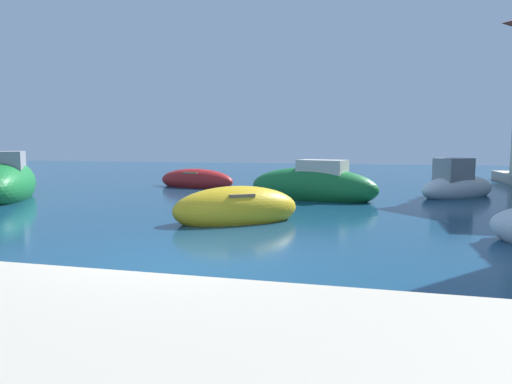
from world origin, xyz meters
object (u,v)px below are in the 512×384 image
Objects in this scene: moored_boat_3 at (4,182)px; moored_boat_2 at (196,180)px; moored_boat_0 at (236,209)px; moored_boat_5 at (313,186)px; moored_boat_4 at (457,186)px.

moored_boat_2 is at bearing -78.83° from moored_boat_3.
moored_boat_3 is at bearing -50.54° from moored_boat_0.
moored_boat_3 is 1.12× the size of moored_boat_5.
moored_boat_4 is (11.27, -1.32, 0.12)m from moored_boat_2.
moored_boat_4 is at bearing 7.22° from moored_boat_2.
moored_boat_2 is 6.73m from moored_boat_5.
moored_boat_2 is 7.97m from moored_boat_3.
moored_boat_4 is at bearing -143.52° from moored_boat_5.
moored_boat_3 is 1.66× the size of moored_boat_4.
moored_boat_0 is 1.00× the size of moored_boat_4.
moored_boat_0 is at bearing 93.29° from moored_boat_5.
moored_boat_4 is 5.70m from moored_boat_5.
moored_boat_2 is 11.35m from moored_boat_4.
moored_boat_3 is 11.70m from moored_boat_5.
moored_boat_2 is 0.78× the size of moored_boat_5.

